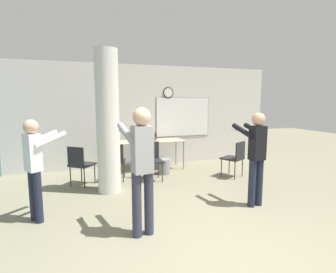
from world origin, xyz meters
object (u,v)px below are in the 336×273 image
object	(u,v)px
bottle_on_table	(156,136)
chair_table_front	(152,158)
chair_table_left	(115,159)
person_playing_side	(256,152)
person_playing_front	(142,162)
chair_near_pillar	(80,163)
chair_mid_room	(235,156)
folding_table	(151,143)
person_watching_back	(35,162)

from	to	relation	value
bottle_on_table	chair_table_front	distance (m)	1.13
chair_table_left	person_playing_side	bearing A→B (deg)	-45.49
person_playing_side	chair_table_front	bearing A→B (deg)	122.73
person_playing_front	person_playing_side	bearing A→B (deg)	10.27
chair_table_left	person_playing_front	bearing A→B (deg)	-88.80
chair_table_left	chair_near_pillar	xyz separation A→B (m)	(-0.75, -0.10, 0.00)
chair_table_front	chair_mid_room	bearing A→B (deg)	-12.85
chair_near_pillar	person_playing_front	world-z (taller)	person_playing_front
folding_table	chair_table_front	distance (m)	0.98
person_playing_side	person_playing_front	bearing A→B (deg)	-169.73
folding_table	chair_table_left	world-z (taller)	chair_table_left
bottle_on_table	person_watching_back	distance (m)	3.59
chair_table_front	chair_near_pillar	size ratio (longest dim) A/B	1.00
person_playing_front	person_playing_side	xyz separation A→B (m)	(2.08, 0.38, -0.07)
person_playing_side	person_watching_back	size ratio (longest dim) A/B	1.05
person_watching_back	chair_table_left	bearing A→B (deg)	50.14
bottle_on_table	chair_mid_room	distance (m)	2.15
bottle_on_table	person_playing_front	size ratio (longest dim) A/B	0.15
chair_near_pillar	person_watching_back	bearing A→B (deg)	-111.79
chair_table_front	person_playing_front	bearing A→B (deg)	-107.76
bottle_on_table	chair_table_left	distance (m)	1.52
chair_table_left	bottle_on_table	bearing A→B (deg)	36.05
chair_table_front	person_playing_front	world-z (taller)	person_playing_front
person_playing_front	chair_mid_room	bearing A→B (deg)	36.13
chair_table_front	person_watching_back	bearing A→B (deg)	-145.59
chair_table_left	person_watching_back	world-z (taller)	person_watching_back
person_playing_front	person_playing_side	distance (m)	2.11
folding_table	person_playing_side	xyz separation A→B (m)	(1.08, -2.96, 0.24)
chair_mid_room	person_watching_back	distance (m)	4.27
bottle_on_table	person_playing_side	bearing A→B (deg)	-72.86
chair_near_pillar	chair_mid_room	bearing A→B (deg)	-7.73
chair_near_pillar	person_watching_back	world-z (taller)	person_watching_back
chair_table_left	person_playing_front	size ratio (longest dim) A/B	0.50
chair_table_front	person_playing_side	world-z (taller)	person_playing_side
chair_mid_room	person_watching_back	world-z (taller)	person_watching_back
chair_table_front	bottle_on_table	bearing A→B (deg)	69.80
person_playing_front	person_watching_back	size ratio (longest dim) A/B	1.12
folding_table	bottle_on_table	distance (m)	0.23
folding_table	chair_near_pillar	xyz separation A→B (m)	(-1.80, -0.89, -0.21)
chair_near_pillar	person_playing_side	world-z (taller)	person_playing_side
person_playing_side	bottle_on_table	bearing A→B (deg)	107.14
person_watching_back	bottle_on_table	bearing A→B (deg)	44.38
chair_mid_room	person_watching_back	size ratio (longest dim) A/B	0.56
chair_mid_room	folding_table	bearing A→B (deg)	141.26
chair_mid_room	chair_near_pillar	size ratio (longest dim) A/B	1.00
bottle_on_table	chair_mid_room	bearing A→B (deg)	-42.88
folding_table	bottle_on_table	bearing A→B (deg)	28.46
person_playing_side	chair_near_pillar	bearing A→B (deg)	144.34
chair_table_front	chair_near_pillar	bearing A→B (deg)	178.69
folding_table	chair_near_pillar	bearing A→B (deg)	-153.70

